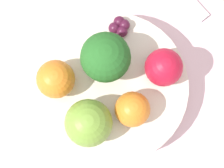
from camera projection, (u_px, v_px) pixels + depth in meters
name	position (u px, v px, depth m)	size (l,w,h in m)	color
ground_plane	(112.00, 93.00, 0.55)	(6.00, 6.00, 0.00)	gray
table_surface	(112.00, 92.00, 0.54)	(1.20, 1.20, 0.02)	silver
bowl	(112.00, 88.00, 0.51)	(0.20, 0.20, 0.04)	silver
broccoli	(103.00, 58.00, 0.46)	(0.06, 0.06, 0.07)	#99C17A
apple_red	(89.00, 123.00, 0.45)	(0.06, 0.06, 0.06)	olive
apple_green	(163.00, 64.00, 0.47)	(0.05, 0.05, 0.05)	#B7142D
orange_front	(132.00, 109.00, 0.46)	(0.04, 0.04, 0.04)	orange
orange_back	(56.00, 79.00, 0.47)	(0.05, 0.05, 0.05)	orange
grape_cluster	(120.00, 27.00, 0.50)	(0.03, 0.03, 0.02)	#47142D
spoon	(189.00, 1.00, 0.55)	(0.07, 0.04, 0.01)	silver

